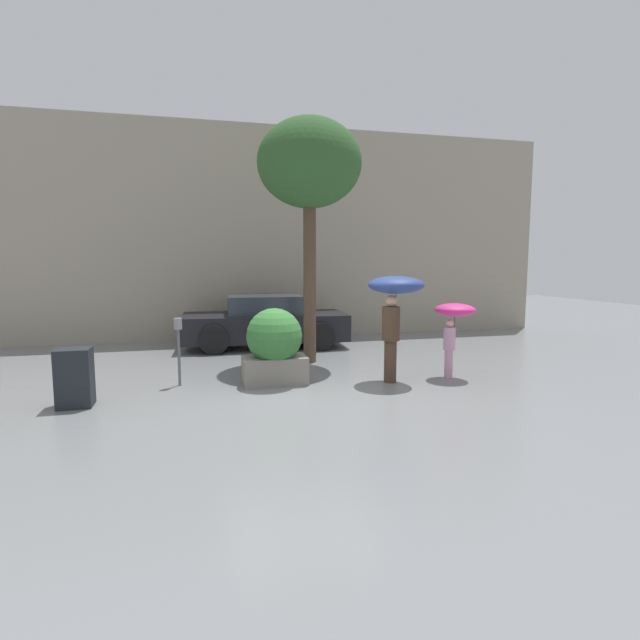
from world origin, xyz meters
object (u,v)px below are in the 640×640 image
parking_meter (178,337)px  newspaper_box (75,378)px  person_child (454,318)px  parked_car_near (265,322)px  person_adult (395,297)px  street_tree (309,166)px  planter_box (274,345)px

parking_meter → newspaper_box: bearing=-147.9°
person_child → newspaper_box: 6.60m
parking_meter → parked_car_near: bearing=60.9°
person_adult → street_tree: 3.55m
person_adult → parked_car_near: person_adult is taller
parking_meter → planter_box: bearing=-9.9°
street_tree → newspaper_box: street_tree is taller
person_adult → person_child: bearing=-32.5°
planter_box → street_tree: street_tree is taller
parked_car_near → parking_meter: 4.24m
person_adult → parking_meter: bearing=137.3°
parking_meter → newspaper_box: (-1.51, -0.95, -0.43)m
person_adult → street_tree: street_tree is taller
planter_box → person_adult: (2.17, -0.35, 0.85)m
person_adult → planter_box: bearing=137.7°
newspaper_box → planter_box: bearing=11.7°
street_tree → person_child: bearing=-42.1°
person_adult → parking_meter: (-3.83, 0.64, -0.68)m
person_child → planter_box: bearing=169.8°
street_tree → newspaper_box: 6.16m
planter_box → parking_meter: (-1.67, 0.29, 0.17)m
person_child → newspaper_box: (-6.56, -0.32, -0.70)m
newspaper_box → person_adult: bearing=3.3°
planter_box → parking_meter: 1.70m
newspaper_box → parking_meter: bearing=32.1°
parking_meter → newspaper_box: 1.84m
person_adult → newspaper_box: size_ratio=2.16×
street_tree → newspaper_box: (-4.25, -2.41, -3.75)m
planter_box → parking_meter: size_ratio=1.13×
person_adult → parking_meter: person_adult is taller
street_tree → parking_meter: size_ratio=4.29×
parking_meter → person_child: bearing=-7.1°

